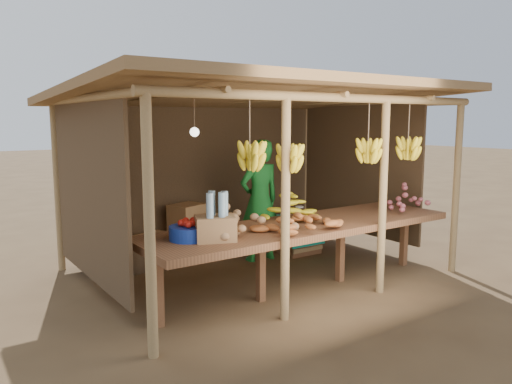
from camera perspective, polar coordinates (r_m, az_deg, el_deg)
ground at (r=6.68m, az=0.00°, el=-8.94°), size 60.00×60.00×0.00m
stall_structure at (r=6.31m, az=0.46°, el=7.68°), size 4.70×3.50×2.43m
counter at (r=5.77m, az=5.43°, el=-4.18°), size 3.90×1.05×0.80m
potato_heap at (r=5.23m, az=-1.77°, el=-2.68°), size 1.21×0.89×0.37m
sweet_potato_heap at (r=5.40m, az=5.00°, el=-2.43°), size 1.00×0.76×0.35m
onion_heap at (r=6.80m, az=17.19°, el=-0.57°), size 0.83×0.67×0.35m
banana_pile at (r=5.86m, az=4.08°, el=-1.61°), size 0.73×0.54×0.35m
tomato_basin at (r=4.98m, az=-7.66°, el=-4.47°), size 0.40×0.40×0.21m
bottle_box at (r=4.91m, az=-4.70°, el=-3.41°), size 0.47×0.43×0.49m
vendor at (r=7.00m, az=0.43°, el=-0.98°), size 0.63×0.43×1.71m
tarp_crate at (r=7.49m, az=4.78°, el=-4.70°), size 0.61×0.53×0.73m
carton_stack at (r=7.28m, az=-9.03°, el=-4.92°), size 1.09×0.52×0.75m
burlap_sacks at (r=6.69m, az=-15.16°, el=-7.16°), size 0.75×0.40×0.53m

